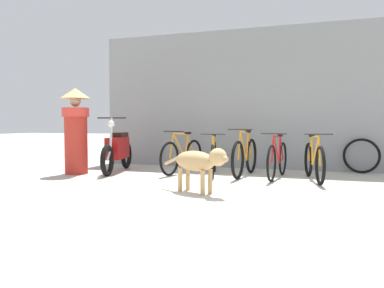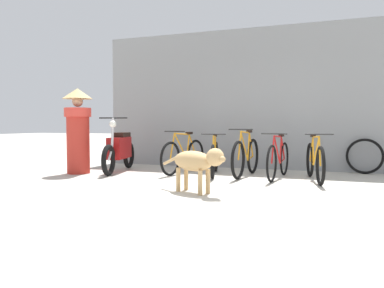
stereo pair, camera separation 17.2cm
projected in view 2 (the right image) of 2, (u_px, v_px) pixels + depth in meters
ground_plane at (219, 192)px, 5.50m from camera, size 60.00×60.00×0.00m
shop_wall_back at (257, 99)px, 8.42m from camera, size 7.33×0.20×3.14m
bicycle_0 at (184, 156)px, 7.64m from camera, size 0.47×1.62×0.87m
bicycle_1 at (215, 158)px, 7.34m from camera, size 0.52×1.66×0.83m
bicycle_2 at (246, 157)px, 7.18m from camera, size 0.46×1.66×0.92m
bicycle_3 at (278, 160)px, 6.87m from camera, size 0.46×1.65×0.85m
bicycle_4 at (315, 161)px, 6.58m from camera, size 0.48×1.70×0.85m
motorcycle at (119, 150)px, 7.85m from camera, size 0.60×1.89×1.14m
stray_dog at (197, 162)px, 5.39m from camera, size 1.17×0.65×0.67m
person_in_robes at (78, 128)px, 7.58m from camera, size 0.66×0.66×1.72m
spare_tire_left at (365, 156)px, 7.50m from camera, size 0.71×0.18×0.72m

